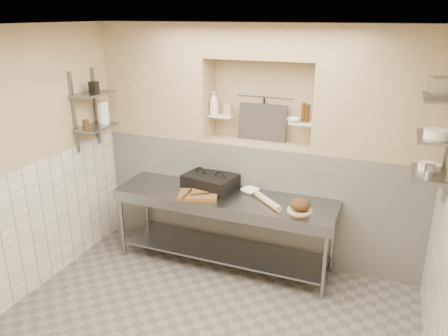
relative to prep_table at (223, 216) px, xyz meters
The scene contains 45 objects.
floor 1.39m from the prep_table, 78.30° to the right, with size 4.00×3.90×0.10m, color #68635C.
ceiling 2.52m from the prep_table, 78.30° to the right, with size 4.00×3.90×0.10m, color silver.
wall_left 2.29m from the prep_table, 146.76° to the right, with size 0.10×3.90×2.80m, color tan.
wall_back 1.14m from the prep_table, 73.31° to the left, with size 4.00×0.10×2.80m, color tan.
backwall_lower 0.62m from the prep_table, 66.63° to the left, with size 4.00×0.40×1.40m, color white.
alcove_sill 0.99m from the prep_table, 66.63° to the left, with size 1.30×0.40×0.02m, color tan.
backwall_pillar_left 1.90m from the prep_table, 152.31° to the left, with size 1.35×0.40×1.40m, color tan.
backwall_pillar_right 2.22m from the prep_table, 19.85° to the left, with size 1.35×0.40×1.40m, color tan.
backwall_header 2.05m from the prep_table, 66.63° to the left, with size 1.30×0.40×0.40m, color tan.
wainscot_left 2.11m from the prep_table, 145.86° to the right, with size 0.02×3.90×1.40m, color white.
wainscot_right 2.53m from the prep_table, 27.90° to the right, with size 0.02×3.90×1.40m, color white.
alcove_shelf_left 1.23m from the prep_table, 114.23° to the left, with size 0.28×0.16×0.03m, color white.
alcove_shelf_right 1.41m from the prep_table, 37.27° to the left, with size 0.28×0.16×0.03m, color white.
utensil_rail 1.52m from the prep_table, 71.61° to the left, with size 0.02×0.02×0.70m, color gray.
hanging_steel 1.37m from the prep_table, 71.14° to the left, with size 0.02×0.02×0.30m, color black.
splash_panel 1.22m from the prep_table, 69.83° to the left, with size 0.60×0.02×0.45m, color #383330.
shelf_rail_left_a 2.08m from the prep_table, behind, with size 0.03×0.03×0.95m, color slate.
shelf_rail_left_b 2.11m from the prep_table, 169.10° to the right, with size 0.03×0.03×0.95m, color slate.
wall_shelf_left_lower 1.87m from the prep_table, behind, with size 0.30×0.50×0.03m, color slate.
wall_shelf_left_upper 2.10m from the prep_table, behind, with size 0.30×0.50×0.03m, color slate.
wall_shelf_right_lower 2.26m from the prep_table, ahead, with size 0.30×0.50×0.03m, color slate.
wall_shelf_right_mid 2.41m from the prep_table, ahead, with size 0.30×0.50×0.03m, color slate.
wall_shelf_right_upper 2.61m from the prep_table, ahead, with size 0.30×0.50×0.03m, color slate.
prep_table is the anchor object (origin of this frame).
panini_press 0.45m from the prep_table, 142.72° to the left, with size 0.66×0.53×0.16m.
cutting_board 0.40m from the prep_table, 152.90° to the right, with size 0.44×0.31×0.04m, color brown.
knife_blade 0.40m from the prep_table, 144.86° to the right, with size 0.26×0.03×0.01m, color gray.
tongs 0.52m from the prep_table, 149.20° to the right, with size 0.02×0.02×0.25m, color gray.
mixing_bowl 0.43m from the prep_table, 36.68° to the left, with size 0.20×0.20×0.05m, color white.
rolling_pin 0.62m from the prep_table, ahead, with size 0.07×0.07×0.47m, color tan.
bread_board 0.95m from the prep_table, ahead, with size 0.27×0.27×0.02m, color tan.
bread_loaf 0.98m from the prep_table, ahead, with size 0.22×0.22×0.13m, color #4C2D19.
bottle_soap 1.37m from the prep_table, 122.03° to the left, with size 0.11×0.11×0.29m, color white.
jar_alcove 1.29m from the prep_table, 106.14° to the left, with size 0.09×0.09×0.13m, color tan.
bowl_alcove 1.38m from the prep_table, 39.15° to the left, with size 0.15×0.15×0.05m, color white.
condiment_a 1.53m from the prep_table, 35.40° to the left, with size 0.06×0.06×0.21m, color #3E250C.
condiment_b 1.52m from the prep_table, 37.24° to the left, with size 0.06×0.06×0.22m, color #3E250C.
condiment_c 1.55m from the prep_table, 34.44° to the left, with size 0.06×0.06×0.11m, color white.
jug_left 1.94m from the prep_table, behind, with size 0.13×0.13×0.27m, color white.
jar_left 1.92m from the prep_table, 168.89° to the right, with size 0.08×0.08×0.11m, color #3E250C.
box_left_upper 2.15m from the prep_table, behind, with size 0.09×0.09×0.13m, color black.
bowl_right 2.27m from the prep_table, ahead, with size 0.20×0.20×0.06m, color white.
canister_right 2.29m from the prep_table, ahead, with size 0.10×0.10×0.10m, color gray.
bowl_right_mid 2.44m from the prep_table, ahead, with size 0.21×0.21×0.08m, color white.
basket_right 2.66m from the prep_table, ahead, with size 0.20×0.24×0.15m, color gray.
Camera 1 is at (1.48, -3.13, 2.89)m, focal length 35.00 mm.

